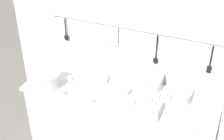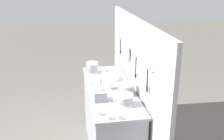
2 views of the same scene
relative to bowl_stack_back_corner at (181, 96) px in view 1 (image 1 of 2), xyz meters
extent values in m
cube|color=#9EA0A8|center=(-0.48, -0.08, -0.08)|extent=(1.58, 0.54, 0.03)
cube|color=#9EA0A8|center=(-0.48, -0.08, -0.55)|extent=(1.52, 0.52, 0.91)
cube|color=#B2B2B7|center=(-0.48, 0.22, -0.12)|extent=(2.38, 0.04, 1.77)
cylinder|color=#93969E|center=(-0.48, 0.19, 0.39)|extent=(1.48, 0.01, 0.01)
sphere|color=#93969E|center=(-1.22, 0.19, 0.39)|extent=(0.02, 0.02, 0.02)
cylinder|color=black|center=(-1.11, 0.18, 0.30)|extent=(0.01, 0.01, 0.16)
ellipsoid|color=black|center=(-1.11, 0.18, 0.20)|extent=(0.04, 0.02, 0.06)
cylinder|color=#93969E|center=(-1.11, 0.19, 0.38)|extent=(0.00, 0.01, 0.02)
cube|color=beige|center=(-0.68, 0.18, 0.30)|extent=(0.15, 0.02, 0.16)
cylinder|color=#93969E|center=(-0.68, 0.19, 0.38)|extent=(0.01, 0.01, 0.02)
cylinder|color=black|center=(-0.27, 0.18, 0.28)|extent=(0.01, 0.01, 0.20)
ellipsoid|color=black|center=(-0.27, 0.18, 0.15)|extent=(0.04, 0.02, 0.06)
cylinder|color=#93969E|center=(-0.27, 0.19, 0.38)|extent=(0.01, 0.01, 0.02)
cylinder|color=black|center=(0.15, 0.18, 0.29)|extent=(0.01, 0.01, 0.18)
cube|color=black|center=(0.15, 0.18, 0.18)|extent=(0.04, 0.01, 0.06)
cylinder|color=#93969E|center=(0.15, 0.19, 0.38)|extent=(0.00, 0.01, 0.02)
cube|color=white|center=(-0.87, 0.20, 0.21)|extent=(0.07, 0.01, 0.07)
cube|color=white|center=(-0.68, 0.20, 0.21)|extent=(0.07, 0.01, 0.07)
cube|color=white|center=(-0.48, 0.20, 0.21)|extent=(0.07, 0.01, 0.07)
cube|color=white|center=(-0.28, 0.20, 0.21)|extent=(0.07, 0.01, 0.07)
cube|color=white|center=(-0.08, 0.20, 0.21)|extent=(0.07, 0.01, 0.07)
cylinder|color=white|center=(0.00, 0.00, -0.04)|extent=(0.16, 0.16, 0.05)
cylinder|color=white|center=(0.00, 0.00, -0.01)|extent=(0.16, 0.16, 0.05)
cylinder|color=white|center=(0.00, 0.00, 0.01)|extent=(0.16, 0.16, 0.05)
cylinder|color=white|center=(0.00, 0.00, 0.04)|extent=(0.16, 0.16, 0.05)
cylinder|color=white|center=(-1.03, -0.23, -0.04)|extent=(0.17, 0.17, 0.04)
cylinder|color=white|center=(-1.03, -0.23, -0.02)|extent=(0.17, 0.17, 0.04)
cylinder|color=white|center=(-1.03, -0.23, 0.00)|extent=(0.17, 0.17, 0.04)
cylinder|color=white|center=(-1.03, -0.23, 0.02)|extent=(0.17, 0.17, 0.04)
cylinder|color=white|center=(-1.03, -0.23, 0.05)|extent=(0.17, 0.17, 0.04)
cylinder|color=white|center=(-1.03, -0.23, 0.07)|extent=(0.17, 0.17, 0.04)
cylinder|color=white|center=(-0.25, 0.09, -0.04)|extent=(0.15, 0.15, 0.05)
cylinder|color=white|center=(-0.25, 0.09, -0.01)|extent=(0.15, 0.15, 0.05)
cylinder|color=white|center=(-0.25, 0.09, 0.02)|extent=(0.15, 0.15, 0.05)
cylinder|color=white|center=(-0.25, 0.09, 0.05)|extent=(0.15, 0.15, 0.05)
cylinder|color=white|center=(-0.74, -0.03, -0.06)|extent=(0.24, 0.24, 0.01)
cylinder|color=white|center=(-0.74, -0.03, -0.05)|extent=(0.24, 0.24, 0.01)
cylinder|color=white|center=(-0.74, -0.03, -0.04)|extent=(0.24, 0.24, 0.01)
cylinder|color=white|center=(-0.74, -0.03, -0.03)|extent=(0.24, 0.24, 0.01)
cylinder|color=white|center=(-0.74, -0.03, -0.02)|extent=(0.24, 0.24, 0.01)
cylinder|color=white|center=(-0.74, -0.03, -0.02)|extent=(0.24, 0.24, 0.01)
cylinder|color=white|center=(-0.74, -0.03, -0.01)|extent=(0.24, 0.24, 0.01)
cylinder|color=#93969E|center=(-0.44, -0.06, -0.04)|extent=(0.10, 0.10, 0.04)
cube|color=#93969E|center=(-0.16, -0.24, -0.01)|extent=(0.13, 0.13, 0.11)
cylinder|color=#C6B793|center=(-0.17, -0.20, 0.09)|extent=(0.02, 0.01, 0.19)
cylinder|color=#C6B793|center=(-0.15, -0.21, 0.09)|extent=(0.01, 0.04, 0.20)
cylinder|color=#93969E|center=(-0.20, -0.22, 0.10)|extent=(0.02, 0.02, 0.21)
cylinder|color=#93969E|center=(-0.16, -0.23, 0.09)|extent=(0.03, 0.01, 0.20)
cylinder|color=#93969E|center=(-0.17, -0.23, 0.09)|extent=(0.01, 0.02, 0.20)
cylinder|color=#C6B793|center=(-0.14, -0.25, 0.09)|extent=(0.03, 0.01, 0.20)
cylinder|color=white|center=(-1.19, -0.14, -0.04)|extent=(0.05, 0.05, 0.04)
cylinder|color=white|center=(0.16, -0.29, -0.04)|extent=(0.05, 0.05, 0.04)
cylinder|color=white|center=(0.25, -0.21, -0.04)|extent=(0.05, 0.05, 0.04)
cylinder|color=white|center=(-0.63, -0.31, -0.04)|extent=(0.05, 0.05, 0.04)
cylinder|color=white|center=(-0.13, 0.02, -0.04)|extent=(0.05, 0.05, 0.04)
cylinder|color=white|center=(0.26, -0.11, -0.04)|extent=(0.05, 0.05, 0.04)
cylinder|color=white|center=(-0.93, -0.09, -0.04)|extent=(0.05, 0.05, 0.04)
cylinder|color=white|center=(-0.33, -0.20, -0.04)|extent=(0.05, 0.05, 0.04)
cylinder|color=white|center=(-0.11, -0.09, -0.04)|extent=(0.05, 0.05, 0.04)
cylinder|color=white|center=(-0.88, -0.31, -0.04)|extent=(0.05, 0.05, 0.04)
camera|label=1|loc=(0.30, -1.97, 1.43)|focal=50.00mm
camera|label=2|loc=(2.39, -0.56, 1.21)|focal=42.00mm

